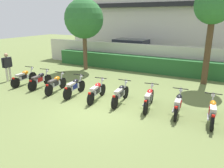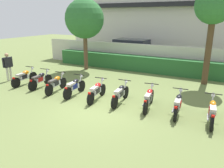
% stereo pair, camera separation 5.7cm
% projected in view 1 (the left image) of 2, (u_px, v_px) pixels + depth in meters
% --- Properties ---
extents(ground, '(60.00, 60.00, 0.00)m').
position_uv_depth(ground, '(97.00, 109.00, 9.03)').
color(ground, olive).
extents(building, '(19.67, 6.50, 8.71)m').
position_uv_depth(building, '(179.00, 9.00, 20.27)').
color(building, silver).
rests_on(building, ground).
extents(compound_wall, '(18.69, 0.30, 1.79)m').
position_uv_depth(compound_wall, '(155.00, 58.00, 15.37)').
color(compound_wall, beige).
rests_on(compound_wall, ground).
extents(hedge_row, '(14.95, 0.70, 1.06)m').
position_uv_depth(hedge_row, '(151.00, 65.00, 14.88)').
color(hedge_row, '#28602D').
rests_on(hedge_row, ground).
extents(parked_car, '(4.60, 2.28, 1.89)m').
position_uv_depth(parked_car, '(132.00, 51.00, 18.15)').
color(parked_car, navy).
rests_on(parked_car, ground).
extents(tree_near_inspector, '(2.67, 2.67, 4.85)m').
position_uv_depth(tree_near_inspector, '(84.00, 19.00, 14.90)').
color(tree_near_inspector, brown).
rests_on(tree_near_inspector, ground).
extents(tree_far_side, '(1.97, 1.97, 5.23)m').
position_uv_depth(tree_far_side, '(213.00, 7.00, 11.30)').
color(tree_far_side, '#4C3823').
rests_on(tree_far_side, ground).
extents(motorcycle_in_row_0, '(0.60, 1.90, 0.95)m').
position_uv_depth(motorcycle_in_row_0, '(24.00, 77.00, 12.17)').
color(motorcycle_in_row_0, black).
rests_on(motorcycle_in_row_0, ground).
extents(motorcycle_in_row_1, '(0.60, 1.80, 0.95)m').
position_uv_depth(motorcycle_in_row_1, '(40.00, 80.00, 11.65)').
color(motorcycle_in_row_1, black).
rests_on(motorcycle_in_row_1, ground).
extents(motorcycle_in_row_2, '(0.60, 1.83, 0.94)m').
position_uv_depth(motorcycle_in_row_2, '(56.00, 84.00, 11.01)').
color(motorcycle_in_row_2, black).
rests_on(motorcycle_in_row_2, ground).
extents(motorcycle_in_row_3, '(0.60, 1.81, 0.96)m').
position_uv_depth(motorcycle_in_row_3, '(74.00, 87.00, 10.48)').
color(motorcycle_in_row_3, black).
rests_on(motorcycle_in_row_3, ground).
extents(motorcycle_in_row_4, '(0.60, 1.86, 0.94)m').
position_uv_depth(motorcycle_in_row_4, '(97.00, 91.00, 9.92)').
color(motorcycle_in_row_4, black).
rests_on(motorcycle_in_row_4, ground).
extents(motorcycle_in_row_5, '(0.60, 1.91, 0.95)m').
position_uv_depth(motorcycle_in_row_5, '(120.00, 94.00, 9.55)').
color(motorcycle_in_row_5, black).
rests_on(motorcycle_in_row_5, ground).
extents(motorcycle_in_row_6, '(0.60, 1.88, 0.96)m').
position_uv_depth(motorcycle_in_row_6, '(149.00, 98.00, 9.01)').
color(motorcycle_in_row_6, black).
rests_on(motorcycle_in_row_6, ground).
extents(motorcycle_in_row_7, '(0.60, 1.81, 0.95)m').
position_uv_depth(motorcycle_in_row_7, '(178.00, 104.00, 8.43)').
color(motorcycle_in_row_7, black).
rests_on(motorcycle_in_row_7, ground).
extents(motorcycle_in_row_8, '(0.60, 1.91, 0.95)m').
position_uv_depth(motorcycle_in_row_8, '(212.00, 111.00, 7.81)').
color(motorcycle_in_row_8, black).
rests_on(motorcycle_in_row_8, ground).
extents(inspector_person, '(0.22, 0.67, 1.66)m').
position_uv_depth(inspector_person, '(7.00, 65.00, 12.76)').
color(inspector_person, beige).
rests_on(inspector_person, ground).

